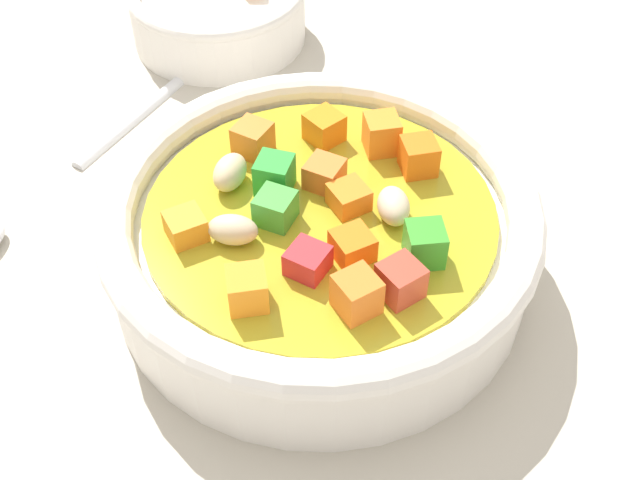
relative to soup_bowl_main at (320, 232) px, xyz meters
The scene contains 4 objects.
ground_plane 3.80cm from the soup_bowl_main, 18.60° to the right, with size 140.00×140.00×2.00cm, color #BAB2A0.
soup_bowl_main is the anchor object (origin of this frame).
spoon 15.91cm from the soup_bowl_main, 43.37° to the left, with size 17.67×17.44×1.05cm.
side_bowl_small 22.24cm from the soup_bowl_main, ahead, with size 11.59×11.59×4.44cm.
Camera 1 is at (-25.51, 6.68, 29.95)cm, focal length 45.02 mm.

